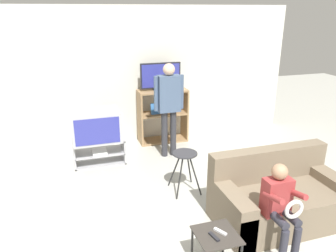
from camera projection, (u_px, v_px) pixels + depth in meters
wall_back at (136, 76)px, 6.33m from camera, size 6.40×0.06×2.60m
tv_stand at (99, 151)px, 5.63m from camera, size 0.86×0.44×0.42m
television_main at (96, 126)px, 5.45m from camera, size 0.79×0.57×0.52m
media_shelf at (163, 115)px, 6.47m from camera, size 0.96×0.40×1.05m
television_flat at (161, 77)px, 6.21m from camera, size 0.78×0.20×0.52m
folding_stool at (185, 160)px, 4.66m from camera, size 0.39×0.41×0.61m
snack_table at (216, 239)px, 3.25m from camera, size 0.41×0.41×0.42m
remote_control_black at (214, 237)px, 3.18m from camera, size 0.07×0.15×0.02m
remote_control_white at (220, 232)px, 3.25m from camera, size 0.10×0.14×0.02m
couch at (279, 199)px, 4.08m from camera, size 1.61×0.87×0.86m
person_standing_adult at (169, 101)px, 5.65m from camera, size 0.53×0.20×1.67m
person_seated_child at (281, 203)px, 3.42m from camera, size 0.33×0.43×1.02m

